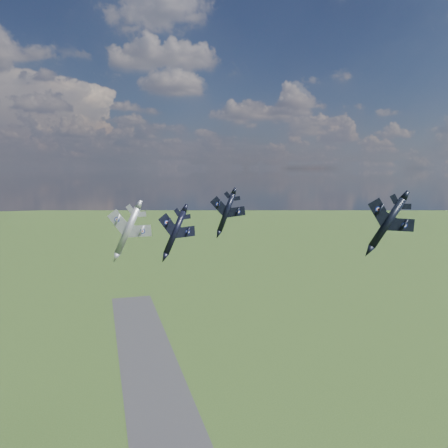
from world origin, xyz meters
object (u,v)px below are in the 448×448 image
object	(u,v)px
jet_right_navy	(387,223)
jet_high_navy	(226,212)
jet_left_silver	(128,231)
jet_lead_navy	(175,232)

from	to	relation	value
jet_right_navy	jet_high_navy	xyz separation A→B (m)	(-21.18, 32.93, -0.62)
jet_left_silver	jet_lead_navy	bearing A→B (deg)	-25.15
jet_high_navy	jet_right_navy	bearing A→B (deg)	-45.08
jet_lead_navy	jet_right_navy	distance (m)	40.92
jet_right_navy	jet_left_silver	world-z (taller)	jet_right_navy
jet_high_navy	jet_left_silver	world-z (taller)	jet_high_navy
jet_right_navy	jet_high_navy	distance (m)	39.16
jet_lead_navy	jet_high_navy	bearing A→B (deg)	29.63
jet_lead_navy	jet_high_navy	distance (m)	20.71
jet_left_silver	jet_high_navy	bearing A→B (deg)	30.43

